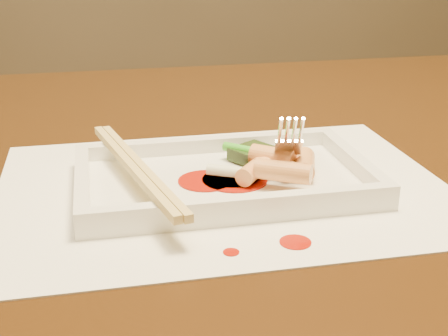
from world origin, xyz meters
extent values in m
cube|color=black|center=(0.00, 0.00, 0.73)|extent=(1.40, 0.90, 0.04)
cube|color=white|center=(-0.08, -0.07, 0.75)|extent=(0.40, 0.30, 0.00)
cylinder|color=#A41304|center=(-0.05, -0.18, 0.75)|extent=(0.02, 0.02, 0.00)
cylinder|color=#A41304|center=(-0.10, -0.19, 0.75)|extent=(0.01, 0.01, 0.00)
cube|color=white|center=(-0.08, -0.07, 0.76)|extent=(0.26, 0.16, 0.01)
cube|color=white|center=(-0.08, 0.01, 0.77)|extent=(0.26, 0.01, 0.01)
cube|color=white|center=(-0.08, -0.14, 0.77)|extent=(0.26, 0.01, 0.01)
cube|color=white|center=(-0.20, -0.07, 0.77)|extent=(0.01, 0.14, 0.01)
cube|color=white|center=(0.05, -0.07, 0.77)|extent=(0.01, 0.14, 0.01)
cube|color=black|center=(-0.04, -0.03, 0.77)|extent=(0.05, 0.04, 0.01)
cylinder|color=#EAEACC|center=(-0.08, -0.08, 0.77)|extent=(0.04, 0.03, 0.01)
cylinder|color=green|center=(-0.04, -0.05, 0.77)|extent=(0.07, 0.06, 0.01)
cube|color=tan|center=(-0.16, -0.07, 0.78)|extent=(0.06, 0.23, 0.01)
cube|color=tan|center=(-0.15, -0.07, 0.78)|extent=(0.06, 0.23, 0.01)
cylinder|color=#A41304|center=(-0.07, -0.07, 0.76)|extent=(0.05, 0.05, 0.00)
cylinder|color=#A41304|center=(-0.07, -0.08, 0.76)|extent=(0.06, 0.06, 0.00)
cylinder|color=#A41304|center=(-0.10, -0.07, 0.76)|extent=(0.05, 0.05, 0.00)
cylinder|color=#EFB76F|center=(-0.01, -0.08, 0.77)|extent=(0.03, 0.05, 0.02)
cylinder|color=#EFB76F|center=(-0.03, -0.07, 0.77)|extent=(0.03, 0.05, 0.02)
cylinder|color=#EFB76F|center=(-0.03, -0.10, 0.78)|extent=(0.05, 0.04, 0.02)
cylinder|color=#EFB76F|center=(-0.03, -0.07, 0.77)|extent=(0.04, 0.04, 0.02)
cylinder|color=#EFB76F|center=(-0.05, -0.08, 0.77)|extent=(0.04, 0.05, 0.02)
cylinder|color=#EFB76F|center=(-0.03, -0.07, 0.78)|extent=(0.04, 0.04, 0.02)
camera|label=1|loc=(-0.19, -0.57, 0.97)|focal=50.00mm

